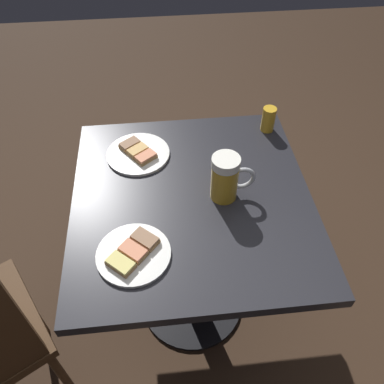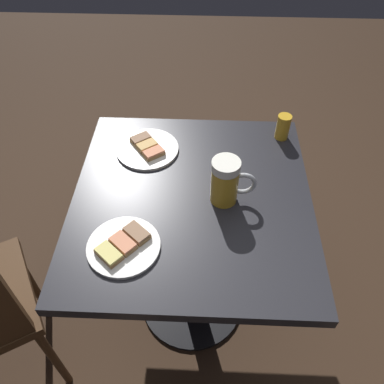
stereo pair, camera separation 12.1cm
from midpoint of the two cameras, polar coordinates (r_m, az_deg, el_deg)
name	(u,v)px [view 2 (the right image)]	position (r m, az deg, el deg)	size (l,w,h in m)	color
ground_plane	(192,302)	(1.82, 1.99, -15.83)	(6.00, 6.00, 0.00)	#382619
cafe_table	(192,225)	(1.34, 2.60, -4.94)	(0.75, 0.80, 0.71)	black
plate_near	(123,245)	(1.11, -6.89, -7.93)	(0.21, 0.21, 0.03)	white
plate_far	(147,148)	(1.38, -4.03, 6.28)	(0.22, 0.22, 0.03)	white
beer_mug	(226,181)	(1.17, 7.98, 1.38)	(0.14, 0.09, 0.16)	gold
beer_glass_small	(283,127)	(1.46, 15.51, 9.04)	(0.05, 0.05, 0.09)	gold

